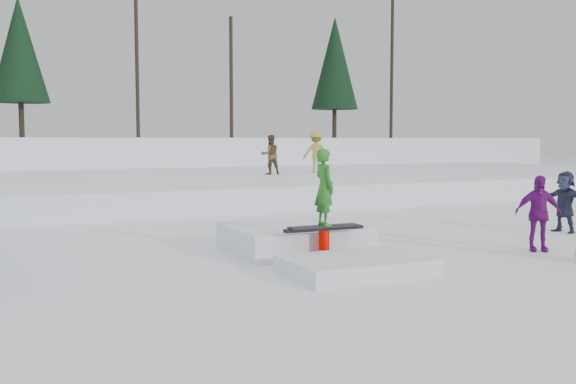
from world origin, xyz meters
name	(u,v)px	position (x,y,z in m)	size (l,w,h in m)	color
ground	(307,256)	(0.00, 0.00, 0.00)	(120.00, 120.00, 0.00)	white
snow_berm	(92,157)	(0.00, 30.00, 1.20)	(60.00, 14.00, 2.40)	white
snow_midrise	(139,185)	(0.00, 16.00, 0.40)	(50.00, 18.00, 0.80)	white
treeline	(195,57)	(6.18, 28.28, 7.45)	(40.24, 4.22, 10.50)	black
walker_olive	(270,155)	(5.24, 14.11, 1.65)	(0.82, 0.64, 1.70)	#4F3D24
walker_ygreen	(316,152)	(7.77, 14.75, 1.73)	(1.20, 0.69, 1.86)	#9C9B32
spectator_purple	(538,213)	(4.54, -1.44, 0.78)	(0.91, 0.38, 1.56)	#6B0F7A
spectator_dark	(565,202)	(7.22, 0.29, 0.76)	(1.41, 0.45, 1.52)	#252A45
jib_rail_feature	(310,242)	(0.00, -0.12, 0.30)	(2.60, 4.40, 2.11)	white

